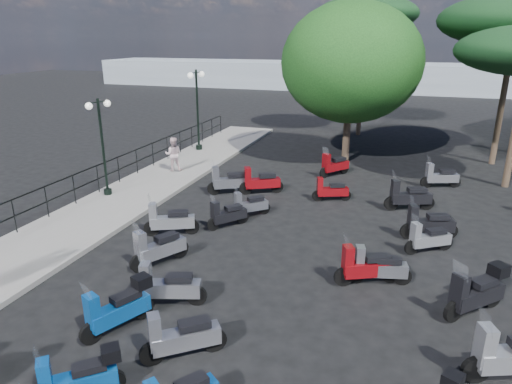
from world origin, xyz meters
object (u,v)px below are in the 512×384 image
(pedestrian_far, at_px, (173,154))
(scooter_19, at_px, (366,267))
(scooter_18, at_px, (512,357))
(pine_2, at_px, (367,14))
(scooter_21, at_px, (409,197))
(scooter_2, at_px, (118,309))
(scooter_16, at_px, (334,165))
(scooter_8, at_px, (181,337))
(scooter_22, at_px, (440,177))
(scooter_20, at_px, (428,239))
(scooter_4, at_px, (227,215))
(scooter_11, at_px, (260,182))
(scooter_5, at_px, (229,182))
(scooter_25, at_px, (476,292))
(lamp_post_1, at_px, (102,141))
(scooter_15, at_px, (331,191))
(scooter_3, at_px, (170,221))
(scooter_10, at_px, (249,205))
(scooter_7, at_px, (168,287))
(scooter_14, at_px, (378,268))
(scooter_9, at_px, (158,248))
(lamp_post_2, at_px, (197,105))
(broadleaf_tree, at_px, (351,63))
(scooter_26, at_px, (428,224))
(scooter_0, at_px, (79,378))

(pedestrian_far, distance_m, scooter_19, 11.78)
(scooter_18, xyz_separation_m, pine_2, (-5.18, 21.35, 6.65))
(scooter_19, xyz_separation_m, scooter_21, (0.90, 5.80, 0.02))
(scooter_2, distance_m, scooter_16, 13.05)
(scooter_2, distance_m, scooter_19, 6.00)
(scooter_8, bearing_deg, scooter_21, -60.41)
(scooter_22, relative_size, pine_2, 0.20)
(scooter_20, bearing_deg, pine_2, -20.55)
(scooter_4, distance_m, scooter_8, 6.47)
(scooter_2, height_order, scooter_11, scooter_11)
(scooter_8, height_order, scooter_21, scooter_21)
(scooter_5, bearing_deg, scooter_2, 155.07)
(scooter_20, xyz_separation_m, scooter_25, (0.95, -2.94, 0.12))
(lamp_post_1, distance_m, scooter_15, 8.79)
(scooter_3, bearing_deg, pedestrian_far, 1.75)
(scooter_10, height_order, scooter_20, scooter_20)
(scooter_4, bearing_deg, scooter_7, 133.25)
(scooter_14, bearing_deg, scooter_20, -42.48)
(lamp_post_1, relative_size, scooter_3, 2.27)
(scooter_9, bearing_deg, scooter_3, -40.95)
(scooter_3, relative_size, scooter_15, 1.13)
(scooter_11, relative_size, scooter_20, 1.21)
(scooter_2, bearing_deg, scooter_19, -118.13)
(lamp_post_2, height_order, scooter_21, lamp_post_2)
(scooter_14, distance_m, broadleaf_tree, 12.79)
(scooter_8, distance_m, pine_2, 23.67)
(scooter_20, height_order, scooter_25, scooter_25)
(scooter_5, relative_size, scooter_18, 0.91)
(scooter_11, bearing_deg, lamp_post_1, 84.94)
(scooter_9, bearing_deg, lamp_post_1, -12.79)
(scooter_14, xyz_separation_m, scooter_15, (-2.18, 5.75, -0.04))
(scooter_2, bearing_deg, pedestrian_far, -42.56)
(lamp_post_1, xyz_separation_m, scooter_11, (5.45, 2.37, -1.76))
(scooter_19, relative_size, pine_2, 0.20)
(scooter_8, relative_size, scooter_18, 0.79)
(scooter_18, bearing_deg, scooter_26, -9.75)
(scooter_19, height_order, broadleaf_tree, broadleaf_tree)
(scooter_14, distance_m, scooter_18, 3.77)
(scooter_2, relative_size, scooter_21, 0.92)
(scooter_0, xyz_separation_m, scooter_25, (6.69, 5.01, 0.08))
(lamp_post_2, bearing_deg, scooter_8, -54.79)
(scooter_8, xyz_separation_m, scooter_18, (5.92, 1.34, 0.04))
(scooter_18, bearing_deg, pedestrian_far, 29.02)
(lamp_post_1, distance_m, scooter_14, 11.10)
(scooter_7, relative_size, scooter_21, 0.95)
(lamp_post_2, relative_size, broadleaf_tree, 0.55)
(scooter_2, relative_size, scooter_5, 0.99)
(scooter_21, distance_m, broadleaf_tree, 8.07)
(scooter_0, distance_m, scooter_10, 8.93)
(scooter_9, bearing_deg, scooter_14, -142.16)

